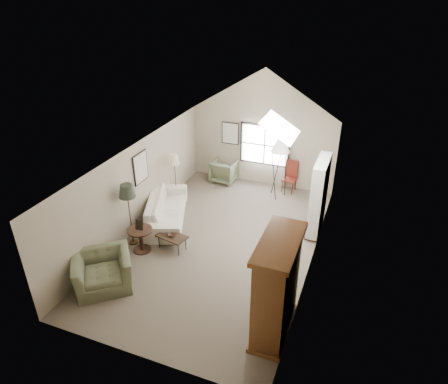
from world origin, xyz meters
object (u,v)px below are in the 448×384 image
(sofa, at_px, (167,209))
(armoire, at_px, (276,288))
(armchair_far, at_px, (224,171))
(armchair_near, at_px, (103,271))
(side_table, at_px, (141,240))
(side_chair, at_px, (290,177))
(coffee_table, at_px, (172,242))

(sofa, bearing_deg, armoire, -148.03)
(armchair_far, bearing_deg, armchair_near, 87.64)
(sofa, distance_m, side_table, 1.60)
(side_chair, bearing_deg, side_table, -115.84)
(armoire, xyz_separation_m, armchair_near, (-4.07, -0.15, -0.68))
(armchair_near, bearing_deg, armchair_far, 45.45)
(armchair_far, relative_size, side_table, 1.31)
(armchair_near, xyz_separation_m, armchair_far, (0.64, 6.20, -0.02))
(armoire, height_order, side_table, armoire)
(side_chair, bearing_deg, sofa, -128.12)
(armchair_far, bearing_deg, coffee_table, 95.86)
(armchair_far, height_order, coffee_table, armchair_far)
(side_chair, bearing_deg, armoire, -74.24)
(armoire, distance_m, sofa, 5.10)
(armchair_far, bearing_deg, side_table, 86.78)
(armchair_near, relative_size, side_chair, 1.18)
(armoire, xyz_separation_m, side_chair, (-1.09, 6.10, -0.56))
(armchair_near, height_order, armchair_far, armchair_near)
(sofa, xyz_separation_m, armchair_near, (0.01, -3.12, 0.03))
(side_table, bearing_deg, armchair_far, 83.28)
(coffee_table, bearing_deg, armchair_near, -113.46)
(armchair_near, bearing_deg, coffee_table, 27.85)
(sofa, bearing_deg, side_table, 161.65)
(armchair_far, bearing_deg, side_chair, -175.46)
(sofa, xyz_separation_m, coffee_table, (0.83, -1.24, -0.18))
(sofa, height_order, side_chair, side_chair)
(sofa, height_order, coffee_table, sofa)
(armoire, relative_size, armchair_far, 2.55)
(side_table, distance_m, side_chair, 5.54)
(sofa, bearing_deg, side_chair, -65.63)
(armoire, distance_m, side_table, 4.28)
(armoire, distance_m, coffee_table, 3.79)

